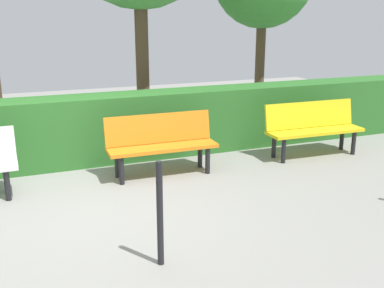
# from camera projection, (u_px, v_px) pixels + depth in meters

# --- Properties ---
(ground_plane) EXTENTS (17.89, 17.89, 0.00)m
(ground_plane) POSITION_uv_depth(u_px,v_px,m) (90.00, 209.00, 5.39)
(ground_plane) COLOR gray
(bench_yellow) EXTENTS (1.62, 0.51, 0.86)m
(bench_yellow) POSITION_uv_depth(u_px,v_px,m) (313.00, 126.00, 7.32)
(bench_yellow) COLOR yellow
(bench_yellow) RESTS_ON ground_plane
(bench_orange) EXTENTS (1.56, 0.48, 0.86)m
(bench_orange) POSITION_uv_depth(u_px,v_px,m) (161.00, 141.00, 6.44)
(bench_orange) COLOR orange
(bench_orange) RESTS_ON ground_plane
(hedge_row) EXTENTS (13.89, 0.64, 1.03)m
(hedge_row) POSITION_uv_depth(u_px,v_px,m) (144.00, 125.00, 7.25)
(hedge_row) COLOR #2D6B28
(hedge_row) RESTS_ON ground_plane
(railing_post_mid) EXTENTS (0.06, 0.06, 1.00)m
(railing_post_mid) POSITION_uv_depth(u_px,v_px,m) (160.00, 214.00, 4.07)
(railing_post_mid) COLOR black
(railing_post_mid) RESTS_ON ground_plane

